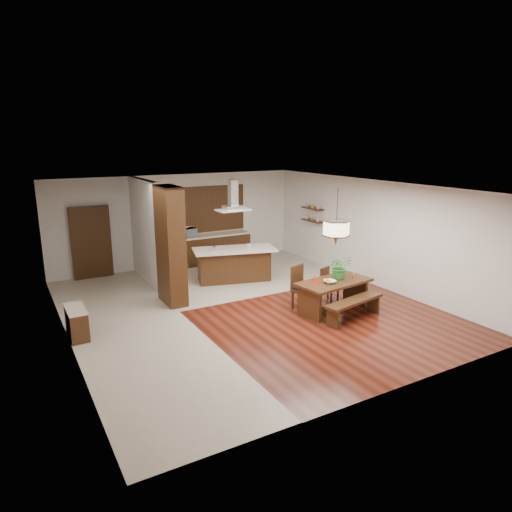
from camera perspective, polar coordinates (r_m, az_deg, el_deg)
room_shell at (r=10.58m, az=-1.42°, el=4.06°), size 9.00×9.04×2.92m
tile_hallway at (r=10.22m, az=-15.23°, el=-8.90°), size 2.50×9.00×0.01m
tile_kitchen at (r=13.78m, az=-1.71°, el=-2.28°), size 5.50×4.00×0.01m
soffit_band at (r=10.46m, az=-1.44°, el=8.50°), size 8.00×9.00×0.02m
partition_pier at (r=11.23m, az=-10.62°, el=1.25°), size 0.45×1.00×2.90m
partition_stub at (r=13.20m, az=-13.64°, el=3.03°), size 0.18×2.40×2.90m
hallway_console at (r=10.12m, az=-21.49°, el=-7.77°), size 0.37×0.88×0.63m
hallway_doorway at (r=14.06m, az=-19.90°, el=1.58°), size 1.10×0.20×2.10m
rear_counter at (r=15.03m, az=-5.60°, el=0.93°), size 2.60×0.62×0.95m
kitchen_window at (r=15.02m, az=-6.13°, el=5.86°), size 2.60×0.08×1.50m
shelf_lower at (r=14.91m, az=7.03°, el=4.41°), size 0.26×0.90×0.04m
shelf_upper at (r=14.85m, az=7.07°, el=5.93°), size 0.26×0.90×0.04m
dining_table at (r=10.89m, az=9.68°, el=-4.06°), size 1.89×1.12×0.75m
dining_bench at (r=10.59m, az=12.15°, el=-6.52°), size 1.71×0.68×0.47m
dining_chair_left at (r=10.96m, az=5.98°, el=-3.95°), size 0.58×0.58×1.04m
dining_chair_right at (r=11.60m, az=9.22°, el=-3.55°), size 0.47×0.47×0.84m
pendant_lantern at (r=10.48m, az=10.07°, el=4.77°), size 0.64×0.64×1.31m
foliage_plant at (r=10.94m, az=10.43°, el=-1.35°), size 0.62×0.58×0.58m
fruit_bowl at (r=10.63m, az=9.19°, el=-3.19°), size 0.32×0.32×0.07m
napkin_cone at (r=10.50m, az=7.46°, el=-2.92°), size 0.17×0.17×0.22m
gold_ornament at (r=11.12m, az=12.06°, el=-2.46°), size 0.08×0.08×0.10m
kitchen_island at (r=13.06m, az=-2.77°, el=-1.02°), size 2.49×1.57×0.95m
range_hood at (r=12.68m, az=-2.89°, el=7.62°), size 0.90×0.55×0.87m
island_cup at (r=13.01m, az=-0.91°, el=1.29°), size 0.15×0.15×0.11m
microwave at (r=14.59m, az=-8.54°, el=2.91°), size 0.58×0.45×0.28m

